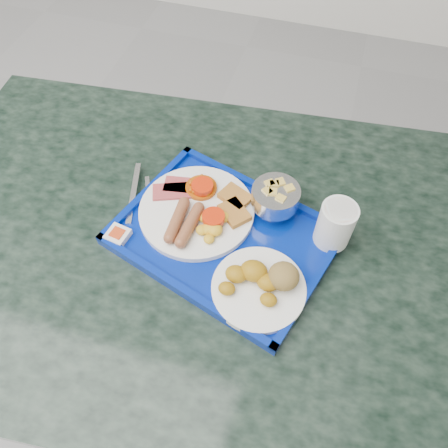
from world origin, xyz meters
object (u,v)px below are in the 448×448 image
(main_plate, at_px, (199,210))
(juice_cup, at_px, (336,224))
(bread_plate, at_px, (262,283))
(table, at_px, (204,285))
(tray, at_px, (224,237))
(fruit_bowl, at_px, (275,197))

(main_plate, bearing_deg, juice_cup, 3.60)
(main_plate, relative_size, bread_plate, 1.37)
(table, relative_size, tray, 2.76)
(main_plate, height_order, fruit_bowl, fruit_bowl)
(table, height_order, bread_plate, bread_plate)
(main_plate, distance_m, bread_plate, 0.20)
(main_plate, bearing_deg, fruit_bowl, 20.43)
(tray, height_order, main_plate, main_plate)
(bread_plate, height_order, juice_cup, juice_cup)
(tray, distance_m, juice_cup, 0.22)
(table, height_order, tray, tray)
(table, bearing_deg, tray, 15.21)
(tray, xyz_separation_m, juice_cup, (0.20, 0.05, 0.06))
(tray, xyz_separation_m, bread_plate, (0.10, -0.09, 0.02))
(bread_plate, bearing_deg, fruit_bowl, 95.90)
(table, relative_size, juice_cup, 13.67)
(juice_cup, bearing_deg, tray, -165.20)
(tray, distance_m, bread_plate, 0.13)
(main_plate, bearing_deg, table, -69.74)
(table, distance_m, main_plate, 0.23)
(table, xyz_separation_m, bread_plate, (0.14, -0.08, 0.23))
(fruit_bowl, bearing_deg, table, -140.66)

